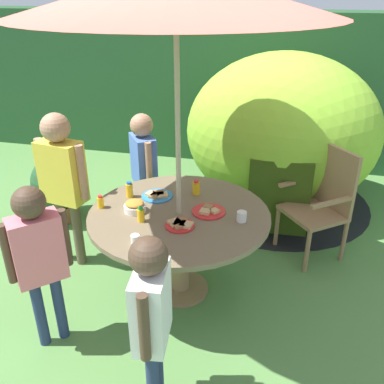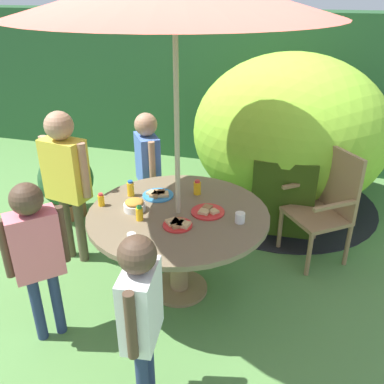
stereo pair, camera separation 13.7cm
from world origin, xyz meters
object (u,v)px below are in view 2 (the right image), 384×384
(juice_bottle_center_front, at_px, (131,189))
(child_in_white_shirt, at_px, (141,306))
(wooden_chair, at_px, (327,202))
(child_in_yellow_shirt, at_px, (65,170))
(snack_bowl, at_px, (134,205))
(potted_plant, at_px, (66,182))
(plate_back_edge, at_px, (208,211))
(child_in_blue_shirt, at_px, (148,160))
(cup_near, at_px, (240,218))
(plate_far_left, at_px, (178,224))
(dome_tent, at_px, (289,134))
(plate_near_left, at_px, (158,195))
(juice_bottle_near_right, at_px, (139,214))
(juice_bottle_far_right, at_px, (101,200))
(garden_table, at_px, (178,227))
(juice_bottle_center_back, at_px, (197,188))
(cup_far, at_px, (132,237))
(child_in_pink_shirt, at_px, (35,245))

(juice_bottle_center_front, bearing_deg, child_in_white_shirt, -64.24)
(wooden_chair, height_order, child_in_yellow_shirt, child_in_yellow_shirt)
(child_in_white_shirt, bearing_deg, snack_bowl, 17.78)
(potted_plant, height_order, plate_back_edge, plate_back_edge)
(juice_bottle_center_front, bearing_deg, potted_plant, 146.61)
(child_in_blue_shirt, height_order, cup_near, child_in_blue_shirt)
(potted_plant, xyz_separation_m, plate_back_edge, (1.73, -0.81, 0.35))
(plate_back_edge, bearing_deg, plate_far_left, -122.75)
(dome_tent, bearing_deg, plate_near_left, -122.97)
(potted_plant, distance_m, child_in_blue_shirt, 1.05)
(child_in_white_shirt, bearing_deg, juice_bottle_near_right, 15.81)
(plate_back_edge, bearing_deg, potted_plant, 155.01)
(child_in_yellow_shirt, xyz_separation_m, juice_bottle_near_right, (0.80, -0.36, -0.10))
(juice_bottle_near_right, relative_size, juice_bottle_far_right, 1.10)
(plate_far_left, distance_m, juice_bottle_near_right, 0.29)
(snack_bowl, distance_m, plate_far_left, 0.40)
(wooden_chair, relative_size, child_in_blue_shirt, 0.82)
(plate_back_edge, height_order, juice_bottle_near_right, juice_bottle_near_right)
(cup_near, bearing_deg, potted_plant, 156.11)
(garden_table, bearing_deg, juice_bottle_center_back, 80.70)
(plate_near_left, relative_size, cup_near, 3.32)
(garden_table, distance_m, cup_near, 0.49)
(potted_plant, bearing_deg, wooden_chair, -0.31)
(juice_bottle_far_right, bearing_deg, juice_bottle_center_back, 31.14)
(cup_far, bearing_deg, garden_table, 69.12)
(juice_bottle_near_right, relative_size, juice_bottle_center_back, 0.94)
(wooden_chair, height_order, juice_bottle_center_back, wooden_chair)
(wooden_chair, distance_m, child_in_pink_shirt, 2.41)
(potted_plant, bearing_deg, cup_far, -44.57)
(dome_tent, xyz_separation_m, plate_back_edge, (-0.45, -1.72, -0.09))
(garden_table, relative_size, juice_bottle_near_right, 11.94)
(juice_bottle_center_front, relative_size, cup_near, 1.74)
(juice_bottle_center_back, bearing_deg, garden_table, -99.30)
(wooden_chair, bearing_deg, plate_back_edge, -85.80)
(child_in_white_shirt, bearing_deg, plate_back_edge, -11.45)
(dome_tent, height_order, plate_near_left, dome_tent)
(potted_plant, distance_m, child_in_yellow_shirt, 0.97)
(child_in_white_shirt, distance_m, juice_bottle_near_right, 0.93)
(snack_bowl, xyz_separation_m, juice_bottle_center_front, (-0.12, 0.22, 0.02))
(wooden_chair, bearing_deg, juice_bottle_center_back, -101.45)
(plate_back_edge, bearing_deg, cup_far, -127.01)
(child_in_yellow_shirt, bearing_deg, plate_near_left, 12.22)
(snack_bowl, xyz_separation_m, plate_far_left, (0.38, -0.13, -0.03))
(plate_back_edge, bearing_deg, snack_bowl, -168.19)
(child_in_blue_shirt, relative_size, juice_bottle_center_back, 10.09)
(wooden_chair, xyz_separation_m, child_in_yellow_shirt, (-2.12, -0.68, 0.33))
(cup_far, bearing_deg, dome_tent, 69.39)
(juice_bottle_near_right, bearing_deg, potted_plant, 140.82)
(child_in_yellow_shirt, bearing_deg, cup_far, -26.86)
(potted_plant, bearing_deg, juice_bottle_center_back, -18.60)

